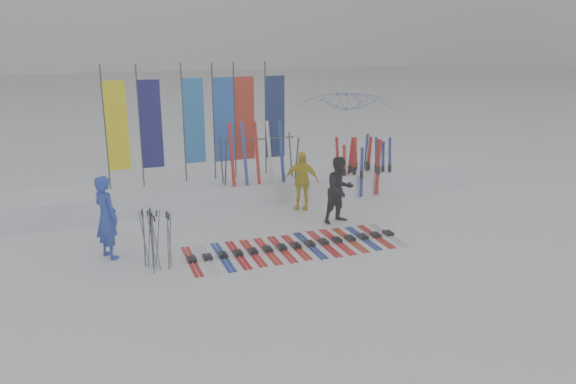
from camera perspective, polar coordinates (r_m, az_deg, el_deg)
name	(u,v)px	position (r m, az deg, el deg)	size (l,w,h in m)	color
ground	(305,258)	(11.84, 1.74, -6.76)	(120.00, 120.00, 0.00)	white
snow_bank	(245,189)	(15.87, -4.37, 0.30)	(14.00, 1.60, 0.60)	white
person_blue	(106,217)	(12.19, -17.96, -2.44)	(0.65, 0.42, 1.77)	#1F3CB6
person_black	(340,190)	(13.85, 5.30, 0.22)	(0.81, 0.63, 1.66)	black
person_yellow	(301,180)	(14.86, 1.37, 1.18)	(0.92, 0.38, 1.56)	yellow
tent_canopy	(348,137)	(17.41, 6.11, 5.63)	(3.22, 3.28, 2.95)	white
ski_row	(296,246)	(12.40, 0.79, -5.49)	(4.78, 1.70, 0.07)	red
pole_cluster	(155,240)	(11.48, -13.41, -4.75)	(0.60, 0.62, 1.25)	#595B60
feather_flags	(202,121)	(15.44, -8.76, 7.11)	(4.90, 0.20, 3.20)	#383A3F
ski_rack	(259,153)	(15.32, -2.94, 3.93)	(2.04, 0.80, 1.23)	#383A3F
upright_skis	(365,166)	(16.56, 7.83, 2.64)	(1.50, 0.89, 1.70)	navy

